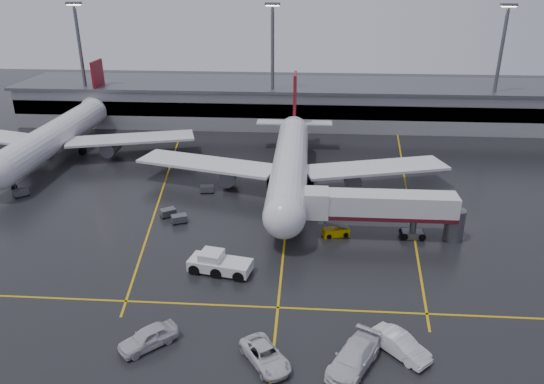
{
  "coord_description": "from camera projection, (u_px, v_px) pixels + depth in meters",
  "views": [
    {
      "loc": [
        2.43,
        -64.71,
        30.79
      ],
      "look_at": [
        -2.0,
        -2.0,
        4.0
      ],
      "focal_mm": 34.06,
      "sensor_mm": 36.0,
      "label": 1
    }
  ],
  "objects": [
    {
      "name": "baggage_cart_a",
      "position": [
        179.0,
        218.0,
        68.66
      ],
      "size": [
        2.36,
        2.02,
        1.12
      ],
      "color": "#595B60",
      "rests_on": "ground"
    },
    {
      "name": "jet_bridge",
      "position": [
        381.0,
        208.0,
        63.8
      ],
      "size": [
        19.9,
        3.4,
        6.05
      ],
      "color": "silver",
      "rests_on": "ground"
    },
    {
      "name": "terminal",
      "position": [
        297.0,
        103.0,
        113.91
      ],
      "size": [
        122.0,
        19.0,
        8.6
      ],
      "color": "gray",
      "rests_on": "ground"
    },
    {
      "name": "apron_line_stop",
      "position": [
        278.0,
        308.0,
        51.42
      ],
      "size": [
        60.0,
        0.25,
        0.02
      ],
      "primitive_type": "cube",
      "color": "gold",
      "rests_on": "ground"
    },
    {
      "name": "belt_loader",
      "position": [
        336.0,
        232.0,
        65.38
      ],
      "size": [
        3.59,
        2.33,
        2.11
      ],
      "color": "#C59A00",
      "rests_on": "ground"
    },
    {
      "name": "apron_line_right",
      "position": [
        406.0,
        189.0,
        79.62
      ],
      "size": [
        7.57,
        69.64,
        0.02
      ],
      "primitive_type": "cube",
      "rotation": [
        0.0,
        0.0,
        -0.1
      ],
      "color": "gold",
      "rests_on": "ground"
    },
    {
      "name": "light_mast_left",
      "position": [
        81.0,
        58.0,
        107.4
      ],
      "size": [
        3.0,
        1.2,
        25.45
      ],
      "color": "#595B60",
      "rests_on": "ground"
    },
    {
      "name": "service_van_b",
      "position": [
        354.0,
        358.0,
        43.34
      ],
      "size": [
        5.62,
        7.24,
        1.96
      ],
      "primitive_type": "imported",
      "rotation": [
        0.0,
        0.0,
        -0.5
      ],
      "color": "silver",
      "rests_on": "ground"
    },
    {
      "name": "baggage_cart_e",
      "position": [
        21.0,
        192.0,
        76.87
      ],
      "size": [
        2.35,
        2.31,
        1.12
      ],
      "color": "#595B60",
      "rests_on": "ground"
    },
    {
      "name": "service_van_d",
      "position": [
        148.0,
        337.0,
        45.84
      ],
      "size": [
        5.42,
        5.29,
        1.84
      ],
      "primitive_type": "imported",
      "rotation": [
        0.0,
        0.0,
        -0.81
      ],
      "color": "silver",
      "rests_on": "ground"
    },
    {
      "name": "service_van_a",
      "position": [
        265.0,
        355.0,
        43.87
      ],
      "size": [
        5.28,
        6.12,
        1.56
      ],
      "primitive_type": "imported",
      "rotation": [
        0.0,
        0.0,
        0.59
      ],
      "color": "silver",
      "rests_on": "ground"
    },
    {
      "name": "light_mast_right",
      "position": [
        499.0,
        62.0,
        101.89
      ],
      "size": [
        3.0,
        1.2,
        25.45
      ],
      "color": "#595B60",
      "rests_on": "ground"
    },
    {
      "name": "main_airliner",
      "position": [
        290.0,
        161.0,
        78.87
      ],
      "size": [
        48.8,
        45.6,
        14.1
      ],
      "color": "silver",
      "rests_on": "ground"
    },
    {
      "name": "pushback_tractor",
      "position": [
        219.0,
        264.0,
        57.27
      ],
      "size": [
        7.36,
        4.21,
        2.48
      ],
      "color": "silver",
      "rests_on": "ground"
    },
    {
      "name": "ground",
      "position": [
        287.0,
        213.0,
        71.62
      ],
      "size": [
        220.0,
        220.0,
        0.0
      ],
      "primitive_type": "plane",
      "color": "black",
      "rests_on": "ground"
    },
    {
      "name": "baggage_cart_d",
      "position": [
        4.0,
        176.0,
        83.16
      ],
      "size": [
        2.1,
        1.45,
        1.12
      ],
      "color": "#595B60",
      "rests_on": "ground"
    },
    {
      "name": "light_mast_mid",
      "position": [
        273.0,
        60.0,
        104.81
      ],
      "size": [
        3.0,
        1.2,
        25.45
      ],
      "color": "#595B60",
      "rests_on": "ground"
    },
    {
      "name": "apron_line_left",
      "position": [
        165.0,
        182.0,
        82.09
      ],
      "size": [
        9.99,
        69.35,
        0.02
      ],
      "primitive_type": "cube",
      "rotation": [
        0.0,
        0.0,
        0.14
      ],
      "color": "gold",
      "rests_on": "ground"
    },
    {
      "name": "apron_line_centre",
      "position": [
        287.0,
        213.0,
        71.61
      ],
      "size": [
        0.25,
        90.0,
        0.02
      ],
      "primitive_type": "cube",
      "color": "gold",
      "rests_on": "ground"
    },
    {
      "name": "service_van_c",
      "position": [
        400.0,
        345.0,
        44.93
      ],
      "size": [
        5.31,
        5.47,
        1.86
      ],
      "primitive_type": "imported",
      "rotation": [
        0.0,
        0.0,
        0.75
      ],
      "color": "white",
      "rests_on": "ground"
    },
    {
      "name": "baggage_cart_b",
      "position": [
        168.0,
        212.0,
        70.45
      ],
      "size": [
        2.39,
        2.19,
        1.12
      ],
      "color": "#595B60",
      "rests_on": "ground"
    },
    {
      "name": "second_airliner",
      "position": [
        60.0,
        133.0,
        92.6
      ],
      "size": [
        48.8,
        45.6,
        14.1
      ],
      "color": "silver",
      "rests_on": "ground"
    },
    {
      "name": "baggage_cart_c",
      "position": [
        207.0,
        189.0,
        78.14
      ],
      "size": [
        2.18,
        1.61,
        1.12
      ],
      "color": "#595B60",
      "rests_on": "ground"
    }
  ]
}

